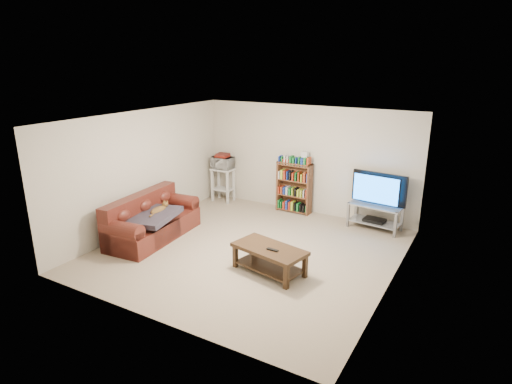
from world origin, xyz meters
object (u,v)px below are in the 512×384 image
Objects in this scene: bookshelf at (294,187)px; sofa at (150,223)px; tv_stand at (375,213)px; coffee_table at (269,255)px.

sofa is at bearing -122.08° from bookshelf.
bookshelf reaches higher than tv_stand.
tv_stand is (0.99, 2.72, 0.05)m from coffee_table.
tv_stand is (3.68, 2.61, 0.05)m from sofa.
coffee_table is 1.13× the size of bookshelf.
tv_stand is 0.94× the size of bookshelf.
tv_stand is 1.90m from bookshelf.
tv_stand is at bearing 82.16° from coffee_table.
coffee_table is at bearing -71.23° from bookshelf.
coffee_table is (2.69, -0.12, 0.00)m from sofa.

